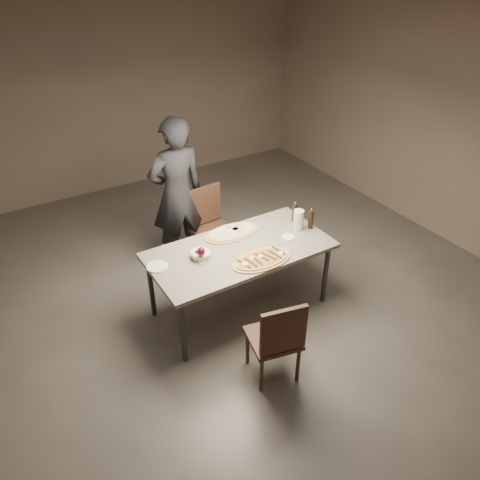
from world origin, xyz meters
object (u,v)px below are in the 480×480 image
zucchini_pizza (262,259)px  chair_far (210,222)px  pepper_mill_left (295,212)px  diner (177,194)px  carafe (298,220)px  dining_table (240,253)px  ham_pizza (232,232)px  chair_near (277,337)px  bread_basket (200,254)px

zucchini_pizza → chair_far: chair_far is taller
zucchini_pizza → chair_far: size_ratio=0.67×
pepper_mill_left → diner: 1.33m
pepper_mill_left → carafe: size_ratio=1.02×
dining_table → carafe: bearing=-0.1°
dining_table → pepper_mill_left: pepper_mill_left is taller
ham_pizza → chair_near: size_ratio=0.69×
bread_basket → diner: 1.09m
bread_basket → zucchini_pizza: bearing=-36.2°
bread_basket → carafe: (1.11, -0.07, 0.07)m
ham_pizza → bread_basket: 0.52m
pepper_mill_left → chair_near: bearing=-131.6°
bread_basket → pepper_mill_left: pepper_mill_left is taller
pepper_mill_left → carafe: 0.18m
zucchini_pizza → carafe: size_ratio=2.81×
carafe → diner: 1.41m
chair_far → bread_basket: bearing=52.3°
pepper_mill_left → diner: size_ratio=0.13×
zucchini_pizza → ham_pizza: zucchini_pizza is taller
chair_near → pepper_mill_left: bearing=60.6°
bread_basket → dining_table: bearing=-9.1°
carafe → chair_far: 1.14m
carafe → chair_near: carafe is taller
ham_pizza → carafe: 0.70m
zucchini_pizza → ham_pizza: (0.00, 0.56, -0.00)m
dining_table → zucchini_pizza: 0.30m
pepper_mill_left → bread_basket: bearing=-175.2°
carafe → dining_table: bearing=179.9°
diner → chair_near: bearing=88.2°
dining_table → bread_basket: (-0.40, 0.06, 0.10)m
zucchini_pizza → carafe: bearing=16.0°
dining_table → zucchini_pizza: (0.07, -0.28, 0.07)m
pepper_mill_left → chair_far: pepper_mill_left is taller
pepper_mill_left → carafe: (-0.08, -0.16, 0.00)m
chair_far → ham_pizza: bearing=76.8°
ham_pizza → pepper_mill_left: bearing=-11.1°
carafe → zucchini_pizza: bearing=-156.3°
bread_basket → diner: diner is taller
bread_basket → diner: bearing=76.3°
zucchini_pizza → pepper_mill_left: 0.84m
chair_near → chair_far: (0.40, 1.92, 0.03)m
chair_near → diner: diner is taller
ham_pizza → carafe: bearing=-25.6°
zucchini_pizza → diner: bearing=90.9°
dining_table → diner: size_ratio=1.01×
ham_pizza → diner: bearing=102.7°
dining_table → chair_far: size_ratio=1.94×
carafe → chair_far: bearing=119.3°
chair_near → dining_table: bearing=89.0°
pepper_mill_left → chair_far: 1.05m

